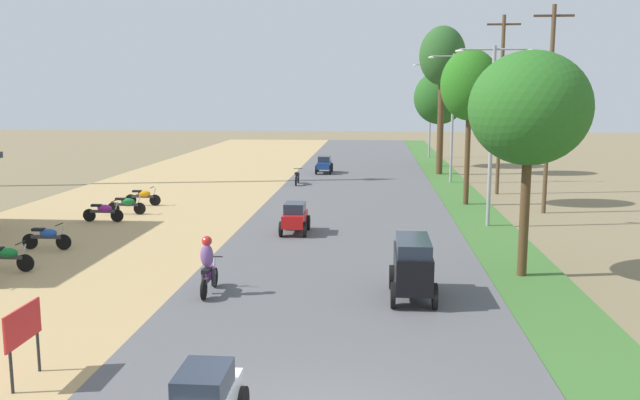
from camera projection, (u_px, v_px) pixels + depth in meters
The scene contains 20 objects.
parked_motorbike_second at pixel (7, 256), 20.69m from camera, with size 1.80×0.54×0.94m.
parked_motorbike_third at pixel (47, 236), 23.61m from camera, with size 1.80×0.54×0.94m.
parked_motorbike_fourth at pixel (104, 211), 28.72m from camera, with size 1.80×0.54×0.94m.
parked_motorbike_fifth at pixel (127, 204), 30.50m from camera, with size 1.80×0.54×0.94m.
parked_motorbike_sixth at pixel (143, 196), 32.92m from camera, with size 1.80×0.54×0.94m.
street_signboard at pixel (23, 330), 12.64m from camera, with size 0.06×1.30×1.50m.
median_tree_nearest at pixel (530, 109), 19.53m from camera, with size 3.57×3.57×6.77m.
median_tree_second at pixel (470, 85), 32.47m from camera, with size 2.86×2.86×7.69m.
median_tree_third at pixel (442, 58), 44.78m from camera, with size 3.12×3.12×10.03m.
median_tree_fourth at pixel (440, 98), 50.21m from camera, with size 3.92×3.92×7.23m.
streetlamp_near at pixel (492, 123), 27.28m from camera, with size 3.16×0.20×7.43m.
streetlamp_mid at pixel (453, 109), 40.99m from camera, with size 3.16×0.20×7.93m.
streetlamp_far at pixel (430, 104), 57.52m from camera, with size 3.16×0.20×8.14m.
utility_pole_near at pixel (501, 103), 36.39m from camera, with size 1.80×0.20×9.76m.
utility_pole_far at pixel (549, 107), 30.49m from camera, with size 1.80×0.20×9.54m.
car_van_black at pixel (413, 265), 17.80m from camera, with size 1.19×2.41×1.67m.
car_hatchback_red at pixel (295, 217), 26.26m from camera, with size 1.04×2.00×1.23m.
car_sedan_blue at pixel (324, 164), 46.30m from camera, with size 1.10×2.26×1.19m.
motorbike_foreground_rider at pixel (208, 267), 18.24m from camera, with size 0.54×1.80×1.66m.
motorbike_ahead_second at pixel (297, 176), 40.51m from camera, with size 0.54×1.80×0.94m.
Camera 1 is at (0.98, -9.89, 5.55)m, focal length 37.24 mm.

